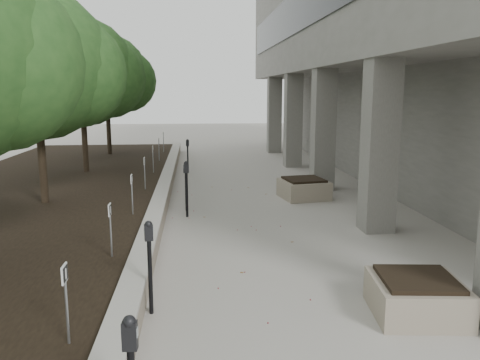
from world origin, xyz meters
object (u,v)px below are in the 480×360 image
crabapple_tree_3 (37,97)px  parking_meter_5 (188,156)px  planter_front (417,296)px  crabapple_tree_4 (82,95)px  parking_meter_4 (187,189)px  parking_meter_2 (150,268)px  planter_back (304,188)px  parking_meter_3 (186,187)px  crabapple_tree_5 (107,94)px

crabapple_tree_3 → parking_meter_5: size_ratio=3.95×
parking_meter_5 → planter_front: (3.52, -13.05, -0.39)m
crabapple_tree_3 → parking_meter_5: bearing=61.3°
crabapple_tree_4 → parking_meter_4: size_ratio=3.65×
planter_front → crabapple_tree_4: bearing=122.2°
parking_meter_2 → parking_meter_5: size_ratio=1.04×
parking_meter_4 → parking_meter_5: parking_meter_4 is taller
planter_back → parking_meter_3: bearing=-160.4°
crabapple_tree_3 → parking_meter_2: 7.21m
crabapple_tree_5 → parking_meter_4: crabapple_tree_5 is taller
crabapple_tree_4 → parking_meter_5: (3.65, 1.67, -2.43)m
parking_meter_3 → planter_front: (3.49, -6.74, -0.38)m
crabapple_tree_3 → planter_back: crabapple_tree_3 is taller
crabapple_tree_4 → parking_meter_2: crabapple_tree_4 is taller
crabapple_tree_3 → parking_meter_2: size_ratio=3.80×
parking_meter_2 → parking_meter_3: parking_meter_2 is taller
crabapple_tree_4 → parking_meter_5: size_ratio=3.95×
crabapple_tree_3 → crabapple_tree_5: 10.00m
parking_meter_2 → planter_front: 3.96m
parking_meter_2 → parking_meter_3: 6.34m
parking_meter_2 → parking_meter_5: 12.65m
crabapple_tree_5 → parking_meter_5: (3.65, -3.33, -2.43)m
parking_meter_2 → parking_meter_5: bearing=77.9°
crabapple_tree_5 → parking_meter_5: crabapple_tree_5 is taller
parking_meter_4 → parking_meter_5: bearing=86.1°
planter_back → crabapple_tree_4: bearing=155.2°
parking_meter_3 → planter_back: 3.84m
crabapple_tree_5 → parking_meter_5: 5.50m
crabapple_tree_5 → parking_meter_5: bearing=-42.4°
crabapple_tree_4 → crabapple_tree_5: bearing=90.0°
parking_meter_4 → parking_meter_3: bearing=88.0°
parking_meter_2 → planter_back: bearing=51.8°
crabapple_tree_5 → parking_meter_4: 11.23m
crabapple_tree_3 → planter_front: bearing=-41.7°
crabapple_tree_5 → planter_back: crabapple_tree_5 is taller
planter_back → parking_meter_2: bearing=-117.9°
crabapple_tree_3 → parking_meter_5: crabapple_tree_3 is taller
planter_back → parking_meter_4: bearing=-151.1°
parking_meter_2 → parking_meter_5: parking_meter_2 is taller
parking_meter_2 → planter_front: size_ratio=1.13×
parking_meter_4 → planter_back: (3.57, 1.97, -0.44)m
parking_meter_4 → parking_meter_2: bearing=-99.1°
parking_meter_2 → planter_back: (4.03, 7.61, -0.41)m
parking_meter_5 → planter_front: bearing=-69.6°
parking_meter_2 → parking_meter_4: parking_meter_4 is taller
parking_meter_3 → parking_meter_5: parking_meter_5 is taller
crabapple_tree_5 → planter_back: (7.28, -8.36, -2.81)m
planter_back → crabapple_tree_5: bearing=131.0°
parking_meter_5 → parking_meter_2: bearing=-86.5°
crabapple_tree_5 → planter_front: 18.10m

